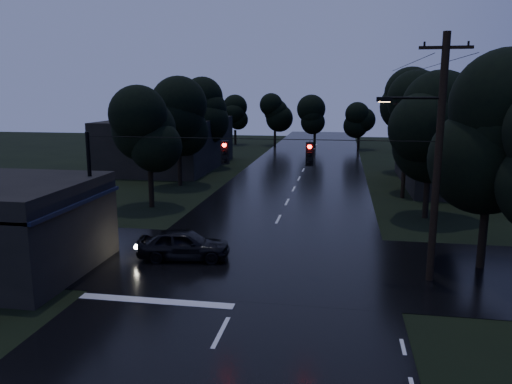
% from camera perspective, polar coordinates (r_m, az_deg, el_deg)
% --- Properties ---
extents(main_road, '(12.00, 120.00, 0.02)m').
position_cam_1_polar(main_road, '(40.57, 4.34, 0.33)').
color(main_road, black).
rests_on(main_road, ground).
extents(cross_street, '(60.00, 9.00, 0.02)m').
position_cam_1_polar(cross_street, '(23.29, 0.08, -8.03)').
color(cross_street, black).
rests_on(cross_street, ground).
extents(building_far_right, '(10.00, 14.00, 4.40)m').
position_cam_1_polar(building_far_right, '(45.20, 22.88, 3.43)').
color(building_far_right, black).
rests_on(building_far_right, ground).
extents(building_far_left, '(10.00, 16.00, 5.00)m').
position_cam_1_polar(building_far_left, '(52.97, -9.88, 5.51)').
color(building_far_left, black).
rests_on(building_far_left, ground).
extents(utility_pole_main, '(3.50, 0.30, 10.00)m').
position_cam_1_polar(utility_pole_main, '(21.14, 19.87, 3.97)').
color(utility_pole_main, black).
rests_on(utility_pole_main, ground).
extents(utility_pole_far, '(2.00, 0.30, 7.50)m').
position_cam_1_polar(utility_pole_far, '(38.14, 16.69, 5.08)').
color(utility_pole_far, black).
rests_on(utility_pole_far, ground).
extents(anchor_pole_left, '(0.18, 0.18, 6.00)m').
position_cam_1_polar(anchor_pole_left, '(23.96, -18.32, -0.61)').
color(anchor_pole_left, black).
rests_on(anchor_pole_left, ground).
extents(span_signals, '(15.00, 0.37, 1.12)m').
position_cam_1_polar(span_signals, '(21.03, 1.12, 4.57)').
color(span_signals, black).
rests_on(span_signals, ground).
extents(tree_corner_near, '(4.48, 4.48, 9.44)m').
position_cam_1_polar(tree_corner_near, '(23.59, 25.39, 6.05)').
color(tree_corner_near, black).
rests_on(tree_corner_near, ground).
extents(tree_left_a, '(3.92, 3.92, 8.26)m').
position_cam_1_polar(tree_left_a, '(34.19, -12.16, 6.93)').
color(tree_left_a, black).
rests_on(tree_left_a, ground).
extents(tree_left_b, '(4.20, 4.20, 8.85)m').
position_cam_1_polar(tree_left_b, '(41.88, -8.88, 8.32)').
color(tree_left_b, black).
rests_on(tree_left_b, ground).
extents(tree_left_c, '(4.48, 4.48, 9.44)m').
position_cam_1_polar(tree_left_c, '(51.59, -5.98, 9.36)').
color(tree_left_c, black).
rests_on(tree_left_c, ground).
extents(tree_right_a, '(4.20, 4.20, 8.85)m').
position_cam_1_polar(tree_right_a, '(32.17, 19.36, 6.95)').
color(tree_right_a, black).
rests_on(tree_right_a, ground).
extents(tree_right_b, '(4.48, 4.48, 9.44)m').
position_cam_1_polar(tree_right_b, '(40.14, 18.39, 8.30)').
color(tree_right_b, black).
rests_on(tree_right_b, ground).
extents(tree_right_c, '(4.76, 4.76, 10.03)m').
position_cam_1_polar(tree_right_c, '(50.11, 17.42, 9.28)').
color(tree_right_c, black).
rests_on(tree_right_c, ground).
extents(car, '(4.47, 2.28, 1.46)m').
position_cam_1_polar(car, '(23.72, -8.23, -5.93)').
color(car, black).
rests_on(car, ground).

